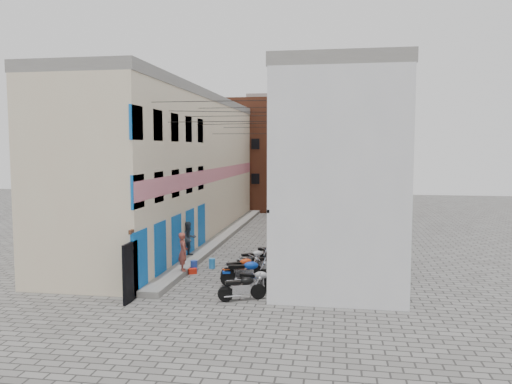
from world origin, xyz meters
The scene contains 21 objects.
ground centered at (0.00, 0.00, 0.00)m, with size 90.00×90.00×0.00m, color #5A5855.
plinth centered at (-2.05, 13.00, 0.12)m, with size 0.90×26.00×0.25m, color gray.
building_left centered at (-4.98, 12.95, 4.50)m, with size 5.10×27.00×9.00m.
building_right centered at (5.00, 13.00, 4.51)m, with size 5.94×26.00×9.00m.
building_far_brick_left centered at (-2.00, 28.00, 5.00)m, with size 6.00×6.00×10.00m, color brown.
building_far_brick_right centered at (3.00, 30.00, 4.00)m, with size 5.00×6.00×8.00m, color brown.
building_far_concrete centered at (0.00, 34.00, 5.50)m, with size 8.00×5.00×11.00m, color gray.
far_shopfront centered at (0.00, 25.20, 1.20)m, with size 2.00×0.30×2.40m, color black.
overhead_wires centered at (0.00, 7.64, 7.12)m, with size 5.80×13.02×1.32m.
motorcycle_a centered at (1.52, 0.35, 0.53)m, with size 0.58×1.83×1.06m, color black, non-canonical shape.
motorcycle_b centered at (1.90, 1.31, 0.54)m, with size 0.59×1.87×1.08m, color #9B9CA0, non-canonical shape.
motorcycle_c centered at (1.29, 2.36, 0.61)m, with size 0.66×2.10×1.22m, color #0B36A9, non-canonical shape.
motorcycle_d centered at (0.95, 3.23, 0.55)m, with size 0.60×1.90×1.10m, color red, non-canonical shape.
motorcycle_e centered at (1.83, 4.38, 0.52)m, with size 0.57×1.81×1.05m, color black, non-canonical shape.
motorcycle_f centered at (1.13, 5.38, 0.50)m, with size 0.55×1.73×1.00m, color #B5B4B9, non-canonical shape.
motorcycle_g centered at (1.87, 6.28, 0.58)m, with size 0.63×1.99×1.15m, color black, non-canonical shape.
person_a centered at (-1.70, 3.37, 1.10)m, with size 0.62×0.41×1.70m, color #984337.
person_b centered at (-2.35, 6.41, 1.11)m, with size 0.84×0.65×1.72m, color #2F3A47.
water_jug_near centered at (-1.48, 4.32, 0.25)m, with size 0.32×0.32×0.50m, color #2241AC.
water_jug_far centered at (-0.80, 4.99, 0.23)m, with size 0.30×0.30×0.46m, color #2A85D6.
red_crate centered at (-1.43, 3.87, 0.12)m, with size 0.38×0.28×0.24m, color red.
Camera 1 is at (4.94, -17.45, 5.65)m, focal length 35.00 mm.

